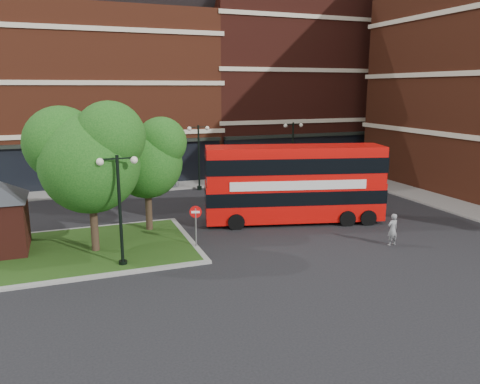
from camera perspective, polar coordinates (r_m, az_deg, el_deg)
name	(u,v)px	position (r m, az deg, el deg)	size (l,w,h in m)	color
ground	(241,253)	(22.58, 0.12, -7.50)	(120.00, 120.00, 0.00)	black
pavement_far	(169,186)	(37.90, -8.69, 0.74)	(44.00, 3.00, 0.12)	slate
pavement_side	(472,211)	(33.33, 26.39, -2.09)	(3.00, 28.00, 0.12)	slate
terrace_far_left	(55,97)	(43.86, -21.58, 10.76)	(26.00, 12.00, 14.00)	maroon
terrace_far_right	(287,85)	(48.82, 5.74, 12.84)	(18.00, 12.00, 16.00)	#471911
traffic_island	(63,252)	(24.12, -20.79, -6.85)	(12.60, 7.60, 0.15)	gray
tree_island_west	(87,154)	(22.64, -18.16, 4.45)	(5.40, 4.71, 7.21)	#2D2116
tree_island_east	(145,155)	(25.46, -11.54, 4.41)	(4.46, 3.90, 6.29)	#2D2116
lamp_island	(120,205)	(20.74, -14.46, -1.57)	(1.72, 0.36, 5.00)	black
lamp_far_left	(199,154)	(35.97, -5.05, 4.68)	(1.72, 0.36, 5.00)	black
lamp_far_right	(293,149)	(38.85, 6.44, 5.24)	(1.72, 0.36, 5.00)	black
bus	(294,179)	(27.32, 6.64, 1.61)	(10.59, 4.81, 3.94)	red
woman	(392,230)	(24.68, 18.10, -4.37)	(0.60, 0.39, 1.64)	gray
car_silver	(155,181)	(37.09, -10.30, 1.31)	(1.47, 3.65, 1.24)	#B7BABF
car_white	(269,173)	(39.92, 3.61, 2.38)	(1.45, 4.15, 1.37)	silver
no_entry_sign	(196,218)	(22.95, -5.42, -3.20)	(0.58, 0.23, 2.15)	slate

